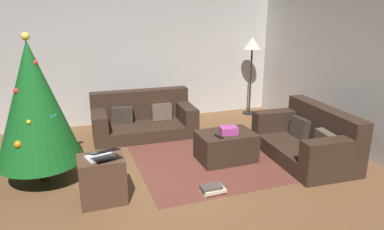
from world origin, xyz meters
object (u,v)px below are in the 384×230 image
object	(u,v)px
tv_remote	(219,136)
side_table	(102,179)
couch_left	(143,119)
gift_box	(229,130)
ottoman	(226,146)
book_stack	(212,189)
christmas_tree	(34,103)
laptop	(102,155)
corner_lamp	(252,49)
couch_right	(309,140)

from	to	relation	value
tv_remote	side_table	bearing A→B (deg)	-177.26
couch_left	gift_box	bearing A→B (deg)	121.93
couch_left	tv_remote	xyz separation A→B (m)	(0.73, -1.69, 0.16)
ottoman	book_stack	xyz separation A→B (m)	(-0.58, -0.85, -0.16)
christmas_tree	laptop	size ratio (longest dim) A/B	4.44
couch_left	ottoman	bearing A→B (deg)	122.24
ottoman	laptop	size ratio (longest dim) A/B	1.91
tv_remote	christmas_tree	xyz separation A→B (m)	(-2.37, 0.36, 0.61)
book_stack	corner_lamp	size ratio (longest dim) A/B	0.19
gift_box	corner_lamp	xyz separation A→B (m)	(1.49, 2.08, 0.89)
couch_right	corner_lamp	bearing A→B (deg)	-3.67
christmas_tree	side_table	xyz separation A→B (m)	(0.68, -0.80, -0.78)
laptop	book_stack	distance (m)	1.40
couch_right	side_table	bearing A→B (deg)	97.32
christmas_tree	laptop	bearing A→B (deg)	-50.82
couch_right	tv_remote	world-z (taller)	couch_right
side_table	book_stack	size ratio (longest dim) A/B	1.81
tv_remote	book_stack	distance (m)	0.92
couch_right	laptop	xyz separation A→B (m)	(-3.05, -0.25, 0.30)
corner_lamp	couch_right	bearing A→B (deg)	-97.30
side_table	christmas_tree	bearing A→B (deg)	130.45
side_table	laptop	world-z (taller)	laptop
couch_right	gift_box	size ratio (longest dim) A/B	6.71
laptop	side_table	bearing A→B (deg)	104.07
couch_left	side_table	distance (m)	2.34
ottoman	corner_lamp	size ratio (longest dim) A/B	0.51
couch_right	tv_remote	xyz separation A→B (m)	(-1.38, 0.24, 0.14)
couch_left	christmas_tree	world-z (taller)	christmas_tree
tv_remote	laptop	xyz separation A→B (m)	(-1.67, -0.49, 0.16)
couch_right	book_stack	distance (m)	1.86
couch_left	christmas_tree	distance (m)	2.25
book_stack	corner_lamp	xyz separation A→B (m)	(2.09, 2.88, 1.32)
couch_left	side_table	world-z (taller)	couch_left
ottoman	tv_remote	world-z (taller)	tv_remote
book_stack	corner_lamp	world-z (taller)	corner_lamp
ottoman	gift_box	distance (m)	0.27
christmas_tree	corner_lamp	distance (m)	4.44
ottoman	corner_lamp	bearing A→B (deg)	53.39
side_table	laptop	xyz separation A→B (m)	(0.01, -0.05, 0.33)
couch_right	tv_remote	bearing A→B (deg)	83.55
gift_box	couch_left	bearing A→B (deg)	119.70
laptop	corner_lamp	world-z (taller)	corner_lamp
corner_lamp	tv_remote	bearing A→B (deg)	-127.99
ottoman	gift_box	xyz separation A→B (m)	(0.02, -0.05, 0.27)
couch_right	book_stack	world-z (taller)	couch_right
couch_left	laptop	distance (m)	2.40
christmas_tree	book_stack	world-z (taller)	christmas_tree
laptop	couch_right	bearing A→B (deg)	4.70
laptop	corner_lamp	distance (m)	4.35
couch_left	couch_right	size ratio (longest dim) A/B	1.07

